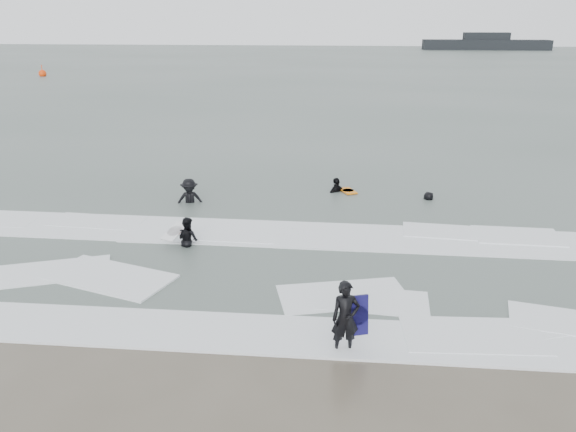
# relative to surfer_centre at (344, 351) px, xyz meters

# --- Properties ---
(ground) EXTENTS (320.00, 320.00, 0.00)m
(ground) POSITION_rel_surfer_centre_xyz_m (-1.97, 1.08, 0.00)
(ground) COLOR brown
(ground) RESTS_ON ground
(sea) EXTENTS (320.00, 320.00, 0.00)m
(sea) POSITION_rel_surfer_centre_xyz_m (-1.97, 81.08, 0.06)
(sea) COLOR #47544C
(sea) RESTS_ON ground
(surfer_centre) EXTENTS (0.73, 0.57, 1.77)m
(surfer_centre) POSITION_rel_surfer_centre_xyz_m (0.00, 0.00, 0.00)
(surfer_centre) COLOR black
(surfer_centre) RESTS_ON ground
(surfer_wading) EXTENTS (0.97, 0.92, 1.58)m
(surfer_wading) POSITION_rel_surfer_centre_xyz_m (-5.31, 5.77, 0.00)
(surfer_wading) COLOR black
(surfer_wading) RESTS_ON ground
(surfer_breaker) EXTENTS (1.39, 1.01, 1.93)m
(surfer_breaker) POSITION_rel_surfer_centre_xyz_m (-6.51, 10.23, 0.00)
(surfer_breaker) COLOR black
(surfer_breaker) RESTS_ON ground
(surfer_right_near) EXTENTS (1.06, 1.08, 1.82)m
(surfer_right_near) POSITION_rel_surfer_centre_xyz_m (-0.54, 12.58, 0.00)
(surfer_right_near) COLOR black
(surfer_right_near) RESTS_ON ground
(surfer_right_far) EXTENTS (0.88, 0.85, 1.52)m
(surfer_right_far) POSITION_rel_surfer_centre_xyz_m (3.33, 11.82, 0.00)
(surfer_right_far) COLOR black
(surfer_right_far) RESTS_ON ground
(surf_foam) EXTENTS (30.03, 9.06, 0.09)m
(surf_foam) POSITION_rel_surfer_centre_xyz_m (-1.97, 4.78, 0.04)
(surf_foam) COLOR white
(surf_foam) RESTS_ON ground
(bodyboards) EXTENTS (6.65, 13.03, 1.25)m
(bodyboards) POSITION_rel_surfer_centre_xyz_m (-1.85, 6.20, 0.50)
(bodyboards) COLOR #120F49
(bodyboards) RESTS_ON ground
(buoy) EXTENTS (1.00, 1.00, 1.65)m
(buoy) POSITION_rel_surfer_centre_xyz_m (-41.29, 61.85, 0.42)
(buoy) COLOR #EF3C0A
(buoy) RESTS_ON ground
(vessel_horizon) EXTENTS (30.94, 5.53, 4.20)m
(vessel_horizon) POSITION_rel_surfer_centre_xyz_m (33.15, 141.21, 1.56)
(vessel_horizon) COLOR black
(vessel_horizon) RESTS_ON ground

